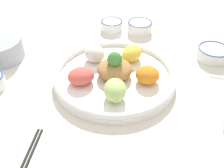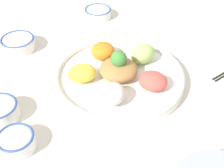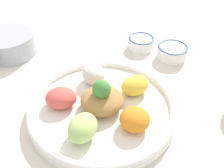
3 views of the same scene
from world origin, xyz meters
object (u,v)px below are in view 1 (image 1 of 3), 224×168
serving_spoon_main (56,28)px  sauce_bowl_far (112,25)px  sauce_bowl_dark (213,53)px  chopsticks_pair_near (26,161)px  rice_bowl_plain (140,26)px  salad_platter (114,74)px

serving_spoon_main → sauce_bowl_far: bearing=-111.5°
sauce_bowl_dark → chopsticks_pair_near: size_ratio=0.63×
serving_spoon_main → rice_bowl_plain: bearing=-113.9°
sauce_bowl_dark → rice_bowl_plain: size_ratio=1.12×
sauce_bowl_far → chopsticks_pair_near: (-0.26, 0.65, -0.02)m
chopsticks_pair_near → sauce_bowl_dark: bearing=-45.1°
sauce_bowl_far → serving_spoon_main: 0.25m
salad_platter → sauce_bowl_far: salad_platter is taller
rice_bowl_plain → sauce_bowl_far: 0.12m
serving_spoon_main → sauce_bowl_dark: bearing=-130.1°
salad_platter → rice_bowl_plain: size_ratio=3.87×
salad_platter → sauce_bowl_dark: (-0.21, -0.33, -0.00)m
rice_bowl_plain → sauce_bowl_far: (0.11, 0.06, -0.00)m
sauce_bowl_dark → sauce_bowl_far: bearing=7.0°
sauce_bowl_far → serving_spoon_main: bearing=36.0°
sauce_bowl_far → chopsticks_pair_near: 0.70m
sauce_bowl_dark → sauce_bowl_far: sauce_bowl_dark is taller
sauce_bowl_dark → salad_platter: bearing=57.9°
salad_platter → serving_spoon_main: bearing=-17.0°
rice_bowl_plain → chopsticks_pair_near: rice_bowl_plain is taller
salad_platter → sauce_bowl_far: 0.36m
chopsticks_pair_near → salad_platter: bearing=-26.7°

